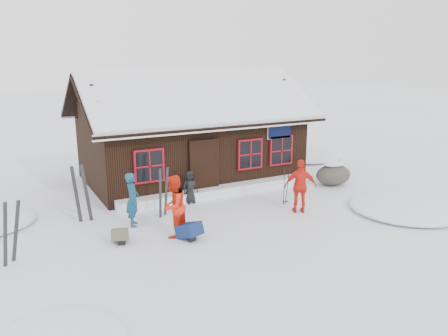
# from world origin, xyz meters

# --- Properties ---
(ground) EXTENTS (120.00, 120.00, 0.00)m
(ground) POSITION_xyz_m (0.00, 0.00, 0.00)
(ground) COLOR white
(ground) RESTS_ON ground
(mountain_hut) EXTENTS (8.90, 6.09, 4.42)m
(mountain_hut) POSITION_xyz_m (1.50, 4.98, 1.58)
(mountain_hut) COLOR black
(mountain_hut) RESTS_ON ground
(snow_drift) EXTENTS (7.60, 0.60, 0.35)m
(snow_drift) POSITION_xyz_m (1.50, 2.25, 0.17)
(snow_drift) COLOR white
(snow_drift) RESTS_ON ground
(snow_mounds) EXTENTS (20.60, 13.20, 0.48)m
(snow_mounds) POSITION_xyz_m (1.65, 1.86, 0.00)
(snow_mounds) COLOR white
(snow_mounds) RESTS_ON ground
(skier_teal) EXTENTS (0.56, 0.68, 1.60)m
(skier_teal) POSITION_xyz_m (-2.16, 0.88, 0.80)
(skier_teal) COLOR navy
(skier_teal) RESTS_ON ground
(skier_orange_left) EXTENTS (1.07, 1.04, 1.74)m
(skier_orange_left) POSITION_xyz_m (-1.41, -0.43, 0.87)
(skier_orange_left) COLOR red
(skier_orange_left) RESTS_ON ground
(skier_orange_right) EXTENTS (1.09, 0.88, 1.73)m
(skier_orange_right) POSITION_xyz_m (2.86, -0.52, 0.86)
(skier_orange_right) COLOR red
(skier_orange_right) RESTS_ON ground
(skier_crouched) EXTENTS (0.59, 0.42, 1.13)m
(skier_crouched) POSITION_xyz_m (0.15, 1.99, 0.56)
(skier_crouched) COLOR black
(skier_crouched) RESTS_ON ground
(boulder) EXTENTS (1.45, 1.09, 0.84)m
(boulder) POSITION_xyz_m (5.96, 1.38, 0.43)
(boulder) COLOR #514A41
(boulder) RESTS_ON ground
(ski_pair_left) EXTENTS (0.54, 0.28, 1.57)m
(ski_pair_left) POSITION_xyz_m (-5.43, -0.08, 0.74)
(ski_pair_left) COLOR black
(ski_pair_left) RESTS_ON ground
(ski_pair_mid) EXTENTS (0.56, 0.14, 1.81)m
(ski_pair_mid) POSITION_xyz_m (-3.40, 1.91, 0.86)
(ski_pair_mid) COLOR black
(ski_pair_mid) RESTS_ON ground
(ski_pair_right) EXTENTS (0.43, 0.23, 1.59)m
(ski_pair_right) POSITION_xyz_m (-1.08, 1.22, 0.74)
(ski_pair_right) COLOR black
(ski_pair_right) RESTS_ON ground
(ski_poles) EXTENTS (0.23, 0.11, 1.28)m
(ski_poles) POSITION_xyz_m (2.95, 0.37, 0.60)
(ski_poles) COLOR black
(ski_poles) RESTS_ON ground
(backpack_blue) EXTENTS (0.66, 0.76, 0.35)m
(backpack_blue) POSITION_xyz_m (-1.13, -0.83, 0.18)
(backpack_blue) COLOR navy
(backpack_blue) RESTS_ON ground
(backpack_olive) EXTENTS (0.58, 0.67, 0.31)m
(backpack_olive) POSITION_xyz_m (-2.85, -0.17, 0.15)
(backpack_olive) COLOR #4E4C38
(backpack_olive) RESTS_ON ground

